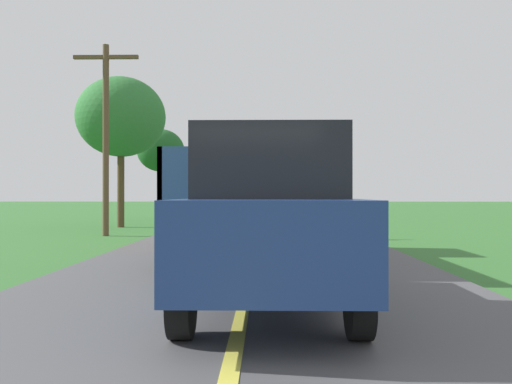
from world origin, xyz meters
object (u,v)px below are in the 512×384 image
at_px(banana_truck_near, 241,189).
at_px(utility_pole_roadside, 106,131).
at_px(roadside_tree_near_left, 161,151).
at_px(following_car, 269,219).
at_px(roadside_tree_mid_right, 121,117).

distance_m(banana_truck_near, utility_pole_roadside, 7.31).
bearing_deg(roadside_tree_near_left, following_car, -76.11).
xyz_separation_m(banana_truck_near, roadside_tree_near_left, (-5.16, 17.15, 2.22)).
distance_m(roadside_tree_near_left, roadside_tree_mid_right, 7.28).
xyz_separation_m(utility_pole_roadside, roadside_tree_near_left, (-0.54, 11.82, 0.31)).
xyz_separation_m(roadside_tree_near_left, roadside_tree_mid_right, (-0.21, -7.23, 0.80)).
height_order(utility_pole_roadside, following_car, utility_pole_roadside).
distance_m(banana_truck_near, roadside_tree_near_left, 18.05).
relative_size(utility_pole_roadside, roadside_tree_near_left, 1.27).
bearing_deg(utility_pole_roadside, roadside_tree_near_left, 92.61).
xyz_separation_m(utility_pole_roadside, following_car, (5.21, -11.40, -2.31)).
bearing_deg(following_car, roadside_tree_mid_right, 110.42).
bearing_deg(utility_pole_roadside, roadside_tree_mid_right, 99.27).
bearing_deg(roadside_tree_near_left, utility_pole_roadside, -87.39).
relative_size(roadside_tree_mid_right, following_car, 1.49).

